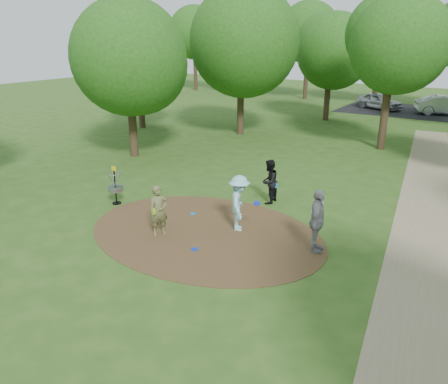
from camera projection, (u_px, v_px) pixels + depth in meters
The scene contains 14 objects.
ground at pixel (205, 233), 14.79m from camera, with size 100.00×100.00×0.00m, color #2D5119.
dirt_clearing at pixel (205, 232), 14.79m from camera, with size 8.40×8.40×0.02m, color #47301C.
footpath at pixel (421, 259), 13.05m from camera, with size 2.00×40.00×0.01m, color #8C7A5B.
parking_lot at pixel (426, 112), 37.43m from camera, with size 14.00×8.00×0.01m, color black.
player_observer_with_disc at pixel (159, 211), 14.39m from camera, with size 0.68×0.74×1.71m.
player_throwing_with_disc at pixel (239, 203), 14.71m from camera, with size 1.47×1.44×1.94m.
player_walking_with_disc at pixel (269, 182), 17.12m from camera, with size 0.74×0.90×1.77m.
player_waiting_with_disc at pixel (317, 221), 13.18m from camera, with size 0.77×1.27×2.03m.
disc_ground_cyan at pixel (193, 214), 16.27m from camera, with size 0.22×0.22×0.02m, color #1678B3.
disc_ground_blue at pixel (195, 249), 13.59m from camera, with size 0.22×0.22×0.02m, color #0B2CC9.
car_left at pixel (379, 101), 38.89m from camera, with size 1.69×4.20×1.43m, color #A9AAB1.
car_right at pixel (446, 106), 36.02m from camera, with size 1.64×4.71×1.55m, color #A0A3A7.
disc_golf_basket at pixel (115, 183), 17.03m from camera, with size 0.63×0.63×1.54m.
tree_ring at pixel (353, 61), 19.52m from camera, with size 37.45×45.08×9.11m.
Camera 1 is at (7.86, -10.92, 6.34)m, focal length 35.00 mm.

